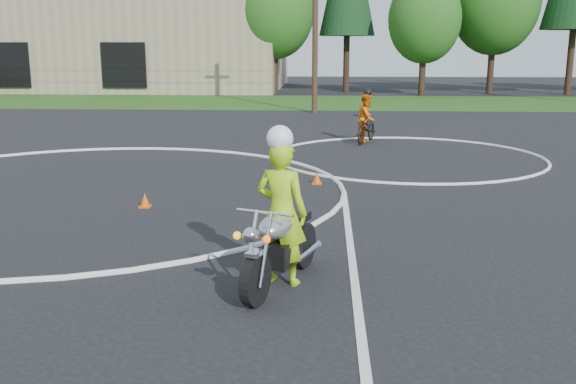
{
  "coord_description": "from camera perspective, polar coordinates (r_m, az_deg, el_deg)",
  "views": [
    {
      "loc": [
        5.56,
        -11.14,
        3.25
      ],
      "look_at": [
        5.01,
        -1.73,
        1.1
      ],
      "focal_mm": 40.0,
      "sensor_mm": 36.0,
      "label": 1
    }
  ],
  "objects": [
    {
      "name": "traffic_cones",
      "position": [
        14.46,
        -0.64,
        0.41
      ],
      "size": [
        18.17,
        11.78,
        0.3
      ],
      "color": "#DB520B",
      "rests_on": "ground"
    },
    {
      "name": "rider_primary_grp",
      "position": [
        8.8,
        -0.58,
        -1.47
      ],
      "size": [
        0.86,
        0.71,
        2.23
      ],
      "rotation": [
        0.0,
        0.0,
        -0.36
      ],
      "color": "#A3D816",
      "rests_on": "ground"
    },
    {
      "name": "rider_second_grp",
      "position": [
        22.28,
        7.01,
        6.06
      ],
      "size": [
        1.26,
        2.03,
        1.85
      ],
      "rotation": [
        0.0,
        0.0,
        -0.33
      ],
      "color": "black",
      "rests_on": "ground"
    },
    {
      "name": "utility_poles",
      "position": [
        32.2,
        2.45,
        16.31
      ],
      "size": [
        41.6,
        1.12,
        10.0
      ],
      "color": "#473321",
      "rests_on": "ground"
    },
    {
      "name": "course_markings",
      "position": [
        16.19,
        -8.81,
        1.14
      ],
      "size": [
        19.05,
        19.05,
        0.12
      ],
      "color": "silver",
      "rests_on": "ground"
    },
    {
      "name": "warehouse",
      "position": [
        56.31,
        -21.96,
        12.88
      ],
      "size": [
        41.0,
        17.0,
        8.3
      ],
      "color": "tan",
      "rests_on": "ground"
    },
    {
      "name": "primary_motorcycle",
      "position": [
        8.8,
        -0.7,
        -4.79
      ],
      "size": [
        1.11,
        2.19,
        1.2
      ],
      "rotation": [
        0.0,
        0.0,
        -0.36
      ],
      "color": "black",
      "rests_on": "ground"
    },
    {
      "name": "ground",
      "position": [
        12.87,
        -22.4,
        -2.77
      ],
      "size": [
        120.0,
        120.0,
        0.0
      ],
      "primitive_type": "plane",
      "color": "black",
      "rests_on": "ground"
    },
    {
      "name": "grass_strip",
      "position": [
        38.68,
        -4.97,
        8.0
      ],
      "size": [
        120.0,
        10.0,
        0.02
      ],
      "primitive_type": "cube",
      "color": "#1E4714",
      "rests_on": "ground"
    }
  ]
}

